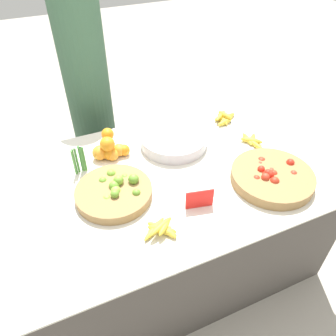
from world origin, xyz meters
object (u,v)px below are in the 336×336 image
Objects in this scene: tomato_basket at (272,177)px; metal_bowl at (173,140)px; price_sign at (200,199)px; vendor_person at (90,99)px; lime_bowl at (114,191)px.

tomato_basket reaches higher than metal_bowl.
price_sign is (-0.10, -0.51, 0.02)m from metal_bowl.
price_sign is 0.08× the size of vendor_person.
vendor_person is (-0.24, 1.19, -0.02)m from price_sign.
metal_bowl is at bearing 31.19° from lime_bowl.
tomato_basket is 3.19× the size of price_sign.
lime_bowl is 0.52m from metal_bowl.
vendor_person reaches higher than metal_bowl.
vendor_person is at bearing 83.58° from lime_bowl.
vendor_person reaches higher than tomato_basket.
vendor_person reaches higher than lime_bowl.
tomato_basket is at bearing -60.37° from vendor_person.
lime_bowl is 0.81m from tomato_basket.
metal_bowl is (0.45, 0.27, 0.01)m from lime_bowl.
metal_bowl is 2.96× the size of price_sign.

